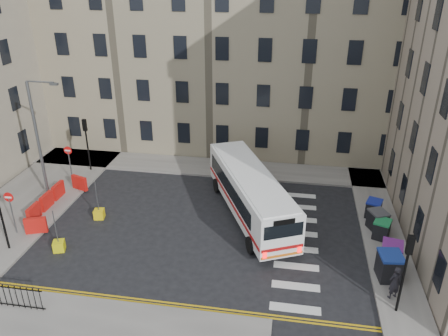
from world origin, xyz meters
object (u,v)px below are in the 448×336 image
(streetlamp, at_px, (38,139))
(wheelie_bin_d, at_px, (378,220))
(bus, at_px, (250,192))
(wheelie_bin_c, at_px, (382,229))
(wheelie_bin_b, at_px, (391,255))
(pedestrian, at_px, (395,283))
(wheelie_bin_e, at_px, (373,209))
(wheelie_bin_a, at_px, (389,266))
(bollard_chevron, at_px, (59,246))
(bollard_yellow, at_px, (99,214))

(streetlamp, distance_m, wheelie_bin_d, 21.99)
(bus, relative_size, wheelie_bin_d, 7.86)
(wheelie_bin_c, height_order, wheelie_bin_d, wheelie_bin_d)
(wheelie_bin_b, distance_m, pedestrian, 2.59)
(wheelie_bin_e, distance_m, pedestrian, 7.53)
(wheelie_bin_c, bearing_deg, wheelie_bin_a, -72.33)
(bollard_chevron, bearing_deg, bus, 28.88)
(wheelie_bin_a, bearing_deg, wheelie_bin_c, 80.04)
(wheelie_bin_b, xyz_separation_m, wheelie_bin_c, (-0.07, 2.61, -0.10))
(streetlamp, distance_m, wheelie_bin_a, 22.46)
(wheelie_bin_d, distance_m, wheelie_bin_e, 1.44)
(wheelie_bin_a, height_order, pedestrian, pedestrian)
(wheelie_bin_b, relative_size, pedestrian, 0.79)
(bus, bearing_deg, wheelie_bin_e, -18.41)
(wheelie_bin_e, relative_size, bollard_chevron, 2.09)
(streetlamp, distance_m, wheelie_bin_b, 22.51)
(bus, distance_m, wheelie_bin_d, 7.85)
(wheelie_bin_b, bearing_deg, bollard_chevron, -163.06)
(streetlamp, bearing_deg, wheelie_bin_e, 2.42)
(wheelie_bin_c, distance_m, bollard_yellow, 17.24)
(streetlamp, bearing_deg, wheelie_bin_b, -10.48)
(wheelie_bin_e, height_order, bollard_yellow, wheelie_bin_e)
(bus, bearing_deg, wheelie_bin_a, -58.83)
(streetlamp, bearing_deg, wheelie_bin_a, -13.35)
(wheelie_bin_c, distance_m, pedestrian, 5.19)
(wheelie_bin_a, height_order, wheelie_bin_b, wheelie_bin_a)
(bollard_yellow, height_order, bollard_chevron, same)
(bus, relative_size, pedestrian, 6.18)
(streetlamp, relative_size, bollard_yellow, 13.57)
(wheelie_bin_c, bearing_deg, bollard_yellow, -157.56)
(wheelie_bin_a, height_order, bollard_chevron, wheelie_bin_a)
(bus, distance_m, wheelie_bin_a, 9.28)
(streetlamp, relative_size, pedestrian, 4.63)
(wheelie_bin_d, relative_size, bollard_chevron, 2.30)
(wheelie_bin_c, xyz_separation_m, pedestrian, (-0.24, -5.18, 0.31))
(wheelie_bin_b, distance_m, wheelie_bin_c, 2.61)
(bus, height_order, wheelie_bin_b, bus)
(wheelie_bin_a, xyz_separation_m, wheelie_bin_c, (0.20, 3.69, -0.15))
(wheelie_bin_b, distance_m, wheelie_bin_e, 4.97)
(wheelie_bin_a, xyz_separation_m, wheelie_bin_d, (0.10, 4.60, -0.11))
(streetlamp, xyz_separation_m, bus, (13.92, 0.03, -2.63))
(streetlamp, xyz_separation_m, pedestrian, (21.56, -6.61, -3.31))
(wheelie_bin_b, relative_size, bollard_chevron, 2.31)
(wheelie_bin_d, height_order, bollard_chevron, wheelie_bin_d)
(wheelie_bin_d, bearing_deg, wheelie_bin_c, -107.48)
(wheelie_bin_a, bearing_deg, wheelie_bin_e, 82.54)
(wheelie_bin_a, bearing_deg, streetlamp, 159.86)
(wheelie_bin_a, relative_size, wheelie_bin_c, 1.12)
(wheelie_bin_d, xyz_separation_m, bollard_chevron, (-17.90, -5.02, -0.46))
(wheelie_bin_d, bearing_deg, bus, 151.92)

